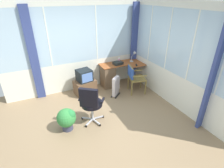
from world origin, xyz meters
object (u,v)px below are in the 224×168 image
object	(u,v)px
desk	(110,75)
desk_lamp	(135,55)
spray_bottle	(119,60)
office_chair	(91,102)
potted_plant	(67,118)
wooden_armchair	(134,76)
tv_on_stand	(85,83)
space_heater	(116,86)
tv_remote	(136,65)
paper_tray	(118,63)

from	to	relation	value
desk	desk_lamp	bearing A→B (deg)	-4.33
desk_lamp	spray_bottle	distance (m)	0.56
spray_bottle	office_chair	bearing A→B (deg)	-134.39
desk_lamp	office_chair	world-z (taller)	desk_lamp
desk_lamp	potted_plant	xyz separation A→B (m)	(-2.70, -1.50, -0.69)
wooden_armchair	tv_on_stand	xyz separation A→B (m)	(-1.41, 0.59, -0.22)
space_heater	wooden_armchair	bearing A→B (deg)	-5.06
desk_lamp	space_heater	size ratio (longest dim) A/B	0.59
spray_bottle	potted_plant	xyz separation A→B (m)	(-2.18, -1.61, -0.55)
desk	spray_bottle	bearing A→B (deg)	7.27
spray_bottle	space_heater	bearing A→B (deg)	-123.38
desk_lamp	desk	bearing A→B (deg)	175.67
tv_remote	paper_tray	bearing A→B (deg)	171.55
space_heater	potted_plant	world-z (taller)	space_heater
paper_tray	potted_plant	xyz separation A→B (m)	(-2.08, -1.51, -0.50)
paper_tray	office_chair	distance (m)	2.14
tv_on_stand	potted_plant	distance (m)	1.70
spray_bottle	space_heater	size ratio (longest dim) A/B	0.34
desk_lamp	tv_remote	xyz separation A→B (m)	(-0.12, -0.32, -0.23)
desk	office_chair	world-z (taller)	office_chair
potted_plant	office_chair	bearing A→B (deg)	-1.38
potted_plant	wooden_armchair	bearing A→B (deg)	20.50
office_chair	potted_plant	world-z (taller)	office_chair
tv_on_stand	tv_remote	bearing A→B (deg)	-9.21
desk	tv_remote	size ratio (longest dim) A/B	9.39
desk	tv_remote	xyz separation A→B (m)	(0.78, -0.39, 0.36)
tv_on_stand	potted_plant	xyz separation A→B (m)	(-0.89, -1.45, -0.04)
paper_tray	office_chair	size ratio (longest dim) A/B	0.30
desk_lamp	wooden_armchair	bearing A→B (deg)	-122.27
tv_on_stand	space_heater	xyz separation A→B (m)	(0.82, -0.53, -0.04)
wooden_armchair	office_chair	world-z (taller)	office_chair
wooden_armchair	tv_on_stand	world-z (taller)	wooden_armchair
spray_bottle	potted_plant	world-z (taller)	spray_bottle
spray_bottle	space_heater	distance (m)	1.00
office_chair	tv_on_stand	world-z (taller)	office_chair
tv_on_stand	desk_lamp	bearing A→B (deg)	1.58
potted_plant	tv_remote	bearing A→B (deg)	24.39
spray_bottle	wooden_armchair	bearing A→B (deg)	-80.63
spray_bottle	tv_on_stand	distance (m)	1.39
spray_bottle	paper_tray	distance (m)	0.16
office_chair	space_heater	bearing A→B (deg)	39.32
desk	office_chair	distance (m)	2.01
potted_plant	desk	bearing A→B (deg)	40.86
office_chair	desk_lamp	bearing A→B (deg)	35.51
desk	paper_tray	distance (m)	0.48
tv_remote	space_heater	bearing A→B (deg)	-138.37
desk_lamp	spray_bottle	world-z (taller)	desk_lamp
tv_remote	space_heater	world-z (taller)	tv_remote
desk	spray_bottle	world-z (taller)	spray_bottle
wooden_armchair	desk_lamp	bearing A→B (deg)	57.73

